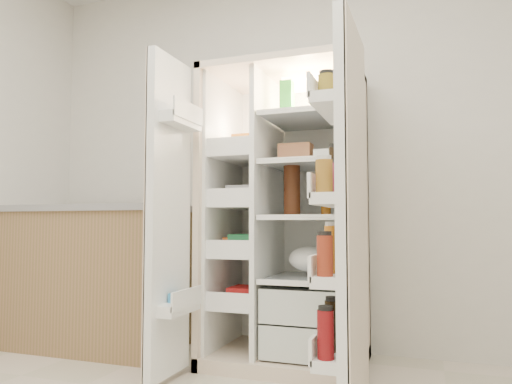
% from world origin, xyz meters
% --- Properties ---
extents(wall_back, '(4.00, 0.02, 2.70)m').
position_xyz_m(wall_back, '(0.00, 2.00, 1.35)').
color(wall_back, silver).
rests_on(wall_back, floor).
extents(refrigerator, '(0.92, 0.70, 1.80)m').
position_xyz_m(refrigerator, '(0.02, 1.65, 0.75)').
color(refrigerator, beige).
rests_on(refrigerator, floor).
extents(freezer_door, '(0.15, 0.40, 1.72)m').
position_xyz_m(freezer_door, '(-0.50, 1.05, 0.89)').
color(freezer_door, white).
rests_on(freezer_door, floor).
extents(fridge_door, '(0.17, 0.58, 1.72)m').
position_xyz_m(fridge_door, '(0.48, 0.96, 0.87)').
color(fridge_door, white).
rests_on(fridge_door, floor).
extents(kitchen_counter, '(1.34, 0.71, 0.97)m').
position_xyz_m(kitchen_counter, '(-1.42, 1.57, 0.49)').
color(kitchen_counter, '#966D4B').
rests_on(kitchen_counter, floor).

